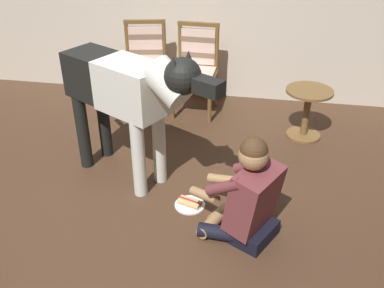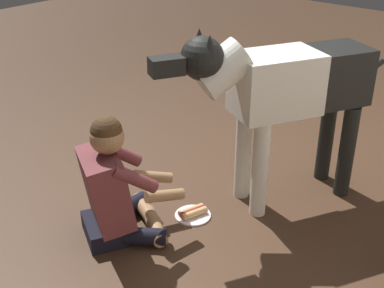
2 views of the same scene
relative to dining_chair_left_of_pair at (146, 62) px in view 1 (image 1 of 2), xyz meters
The scene contains 7 objects.
ground_plane 2.16m from the dining_chair_left_of_pair, 81.76° to the right, with size 13.04×13.04×0.00m, color #482F1F.
dining_chair_left_of_pair is the anchor object (origin of this frame).
dining_chair_right_of_pair 0.57m from the dining_chair_left_of_pair, ahead, with size 0.47×0.48×0.98m.
person_sitting_on_floor 2.40m from the dining_chair_left_of_pair, 57.61° to the right, with size 0.71×0.63×0.84m.
large_dog 1.51m from the dining_chair_left_of_pair, 80.18° to the right, with size 1.54×0.92×1.28m.
hot_dog_on_plate 2.01m from the dining_chair_left_of_pair, 65.24° to the right, with size 0.25×0.25×0.06m.
round_side_table 1.85m from the dining_chair_left_of_pair, 13.61° to the right, with size 0.47×0.47×0.52m.
Camera 1 is at (1.01, -2.46, 2.29)m, focal length 40.87 mm.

